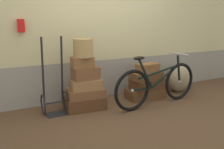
{
  "coord_description": "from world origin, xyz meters",
  "views": [
    {
      "loc": [
        -1.85,
        -3.3,
        1.48
      ],
      "look_at": [
        -0.09,
        0.18,
        0.57
      ],
      "focal_mm": 38.29,
      "sensor_mm": 36.0,
      "label": 1
    }
  ],
  "objects_px": {
    "bicycle": "(157,85)",
    "suitcase_8": "(148,68)",
    "suitcase_7": "(146,76)",
    "wicker_basket": "(83,48)",
    "burlap_sack": "(178,78)",
    "suitcase_5": "(145,93)",
    "suitcase_4": "(82,62)",
    "suitcase_1": "(86,93)",
    "suitcase_2": "(86,85)",
    "suitcase_6": "(148,84)",
    "suitcase_3": "(86,73)",
    "suitcase_0": "(85,103)",
    "luggage_trolley": "(54,96)"
  },
  "relations": [
    {
      "from": "suitcase_5",
      "to": "suitcase_8",
      "type": "distance_m",
      "value": 0.51
    },
    {
      "from": "bicycle",
      "to": "suitcase_1",
      "type": "bearing_deg",
      "value": 161.78
    },
    {
      "from": "wicker_basket",
      "to": "bicycle",
      "type": "bearing_deg",
      "value": -17.12
    },
    {
      "from": "suitcase_4",
      "to": "wicker_basket",
      "type": "height_order",
      "value": "wicker_basket"
    },
    {
      "from": "suitcase_4",
      "to": "wicker_basket",
      "type": "xyz_separation_m",
      "value": [
        0.02,
        0.0,
        0.23
      ]
    },
    {
      "from": "suitcase_2",
      "to": "wicker_basket",
      "type": "relative_size",
      "value": 1.57
    },
    {
      "from": "suitcase_2",
      "to": "bicycle",
      "type": "xyz_separation_m",
      "value": [
        1.18,
        -0.34,
        -0.06
      ]
    },
    {
      "from": "suitcase_0",
      "to": "bicycle",
      "type": "distance_m",
      "value": 1.28
    },
    {
      "from": "burlap_sack",
      "to": "suitcase_2",
      "type": "bearing_deg",
      "value": -176.92
    },
    {
      "from": "suitcase_6",
      "to": "bicycle",
      "type": "relative_size",
      "value": 0.36
    },
    {
      "from": "suitcase_0",
      "to": "suitcase_8",
      "type": "height_order",
      "value": "suitcase_8"
    },
    {
      "from": "suitcase_6",
      "to": "suitcase_7",
      "type": "bearing_deg",
      "value": -172.87
    },
    {
      "from": "suitcase_7",
      "to": "luggage_trolley",
      "type": "distance_m",
      "value": 1.72
    },
    {
      "from": "suitcase_2",
      "to": "suitcase_7",
      "type": "xyz_separation_m",
      "value": [
        1.2,
        0.03,
        0.02
      ]
    },
    {
      "from": "suitcase_2",
      "to": "bicycle",
      "type": "relative_size",
      "value": 0.28
    },
    {
      "from": "suitcase_7",
      "to": "burlap_sack",
      "type": "height_order",
      "value": "burlap_sack"
    },
    {
      "from": "suitcase_2",
      "to": "burlap_sack",
      "type": "height_order",
      "value": "burlap_sack"
    },
    {
      "from": "suitcase_6",
      "to": "burlap_sack",
      "type": "distance_m",
      "value": 0.81
    },
    {
      "from": "suitcase_3",
      "to": "suitcase_7",
      "type": "height_order",
      "value": "suitcase_3"
    },
    {
      "from": "suitcase_7",
      "to": "wicker_basket",
      "type": "relative_size",
      "value": 1.85
    },
    {
      "from": "suitcase_2",
      "to": "wicker_basket",
      "type": "distance_m",
      "value": 0.6
    },
    {
      "from": "suitcase_3",
      "to": "suitcase_5",
      "type": "distance_m",
      "value": 1.32
    },
    {
      "from": "suitcase_7",
      "to": "luggage_trolley",
      "type": "height_order",
      "value": "luggage_trolley"
    },
    {
      "from": "suitcase_7",
      "to": "suitcase_5",
      "type": "bearing_deg",
      "value": 63.35
    },
    {
      "from": "wicker_basket",
      "to": "luggage_trolley",
      "type": "height_order",
      "value": "luggage_trolley"
    },
    {
      "from": "suitcase_2",
      "to": "suitcase_3",
      "type": "relative_size",
      "value": 1.15
    },
    {
      "from": "burlap_sack",
      "to": "bicycle",
      "type": "distance_m",
      "value": 0.99
    },
    {
      "from": "bicycle",
      "to": "burlap_sack",
      "type": "bearing_deg",
      "value": 27.49
    },
    {
      "from": "suitcase_4",
      "to": "suitcase_7",
      "type": "bearing_deg",
      "value": 0.88
    },
    {
      "from": "suitcase_4",
      "to": "suitcase_1",
      "type": "bearing_deg",
      "value": 17.28
    },
    {
      "from": "suitcase_6",
      "to": "wicker_basket",
      "type": "bearing_deg",
      "value": 174.72
    },
    {
      "from": "suitcase_6",
      "to": "luggage_trolley",
      "type": "bearing_deg",
      "value": 172.29
    },
    {
      "from": "suitcase_1",
      "to": "suitcase_3",
      "type": "bearing_deg",
      "value": -93.65
    },
    {
      "from": "bicycle",
      "to": "suitcase_8",
      "type": "bearing_deg",
      "value": 84.07
    },
    {
      "from": "suitcase_0",
      "to": "suitcase_6",
      "type": "bearing_deg",
      "value": 4.56
    },
    {
      "from": "suitcase_4",
      "to": "burlap_sack",
      "type": "relative_size",
      "value": 0.61
    },
    {
      "from": "suitcase_8",
      "to": "luggage_trolley",
      "type": "height_order",
      "value": "luggage_trolley"
    },
    {
      "from": "suitcase_1",
      "to": "wicker_basket",
      "type": "relative_size",
      "value": 1.95
    },
    {
      "from": "suitcase_1",
      "to": "burlap_sack",
      "type": "bearing_deg",
      "value": 7.91
    },
    {
      "from": "suitcase_2",
      "to": "burlap_sack",
      "type": "bearing_deg",
      "value": 9.21
    },
    {
      "from": "suitcase_8",
      "to": "burlap_sack",
      "type": "bearing_deg",
      "value": 1.91
    },
    {
      "from": "suitcase_1",
      "to": "suitcase_2",
      "type": "height_order",
      "value": "suitcase_2"
    },
    {
      "from": "suitcase_2",
      "to": "suitcase_5",
      "type": "relative_size",
      "value": 0.69
    },
    {
      "from": "burlap_sack",
      "to": "bicycle",
      "type": "height_order",
      "value": "bicycle"
    },
    {
      "from": "suitcase_0",
      "to": "bicycle",
      "type": "height_order",
      "value": "bicycle"
    },
    {
      "from": "suitcase_5",
      "to": "suitcase_3",
      "type": "bearing_deg",
      "value": -174.5
    },
    {
      "from": "suitcase_3",
      "to": "suitcase_5",
      "type": "bearing_deg",
      "value": -1.98
    },
    {
      "from": "suitcase_2",
      "to": "suitcase_6",
      "type": "relative_size",
      "value": 0.77
    },
    {
      "from": "burlap_sack",
      "to": "suitcase_3",
      "type": "bearing_deg",
      "value": -177.57
    },
    {
      "from": "suitcase_7",
      "to": "bicycle",
      "type": "distance_m",
      "value": 0.38
    }
  ]
}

